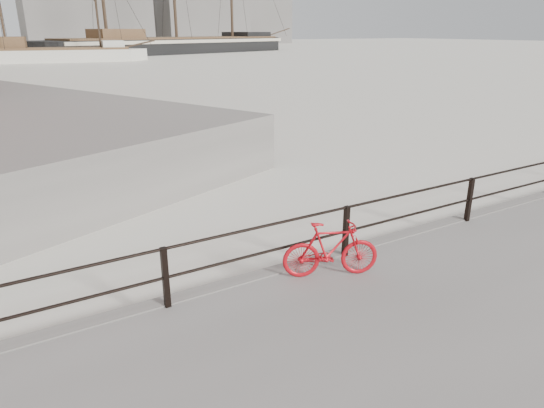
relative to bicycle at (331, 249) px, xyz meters
name	(u,v)px	position (x,y,z in m)	size (l,w,h in m)	color
ground	(459,233)	(4.23, 0.64, -0.85)	(400.00, 400.00, 0.00)	white
guardrail	(469,200)	(4.23, 0.49, 0.00)	(28.00, 0.10, 1.00)	black
bicycle	(331,249)	(0.00, 0.00, 0.00)	(1.67, 0.25, 1.01)	red
barque_black	(178,53)	(30.60, 89.40, -0.85)	(65.62, 21.48, 36.74)	black
schooner_mid	(57,62)	(6.01, 72.72, -0.85)	(27.40, 11.59, 19.85)	beige
industrial_west	(86,12)	(24.23, 140.64, 8.15)	(32.00, 18.00, 18.00)	gray
industrial_mid	(198,4)	(59.23, 145.64, 11.15)	(26.00, 20.00, 24.00)	gray
industrial_east	(255,22)	(82.23, 150.64, 6.15)	(20.00, 16.00, 14.00)	gray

